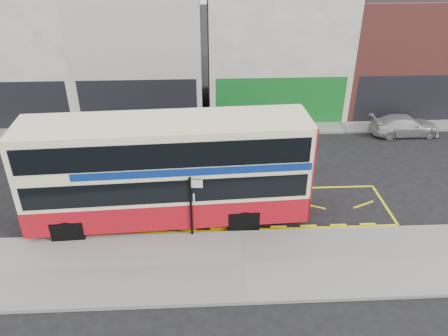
{
  "coord_description": "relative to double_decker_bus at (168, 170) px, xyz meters",
  "views": [
    {
      "loc": [
        -1.4,
        -15.1,
        11.58
      ],
      "look_at": [
        -0.56,
        2.0,
        1.94
      ],
      "focal_mm": 35.0,
      "sensor_mm": 36.0,
      "label": 1
    }
  ],
  "objects": [
    {
      "name": "ground",
      "position": [
        2.95,
        -0.95,
        -2.49
      ],
      "size": [
        120.0,
        120.0,
        0.0
      ],
      "primitive_type": "plane",
      "color": "black",
      "rests_on": "ground"
    },
    {
      "name": "road_markings",
      "position": [
        2.95,
        0.65,
        -2.48
      ],
      "size": [
        14.0,
        3.4,
        0.01
      ],
      "primitive_type": null,
      "color": "#FFFB0D",
      "rests_on": "ground"
    },
    {
      "name": "terrace_left",
      "position": [
        -2.55,
        14.03,
        2.84
      ],
      "size": [
        8.0,
        8.01,
        11.8
      ],
      "color": "beige",
      "rests_on": "ground"
    },
    {
      "name": "street_tree_right",
      "position": [
        11.52,
        11.05,
        1.1
      ],
      "size": [
        2.44,
        2.44,
        5.26
      ],
      "color": "#322516",
      "rests_on": "ground"
    },
    {
      "name": "terrace_far_left",
      "position": [
        -10.55,
        14.03,
        2.34
      ],
      "size": [
        8.0,
        8.01,
        10.8
      ],
      "color": "white",
      "rests_on": "ground"
    },
    {
      "name": "car_white",
      "position": [
        13.99,
        8.23,
        -1.87
      ],
      "size": [
        4.27,
        1.83,
        1.23
      ],
      "primitive_type": "imported",
      "rotation": [
        0.0,
        0.0,
        1.6
      ],
      "color": "#BABABA",
      "rests_on": "ground"
    },
    {
      "name": "car_silver",
      "position": [
        -3.63,
        7.29,
        -1.86
      ],
      "size": [
        3.92,
        2.29,
        1.25
      ],
      "primitive_type": "imported",
      "rotation": [
        0.0,
        0.0,
        1.34
      ],
      "color": "#B5B4B9",
      "rests_on": "ground"
    },
    {
      "name": "terrace_right",
      "position": [
        15.45,
        14.03,
        2.09
      ],
      "size": [
        9.0,
        8.01,
        10.3
      ],
      "color": "#97453C",
      "rests_on": "ground"
    },
    {
      "name": "pavement",
      "position": [
        2.95,
        -3.25,
        -2.41
      ],
      "size": [
        40.0,
        4.0,
        0.15
      ],
      "primitive_type": "cube",
      "color": "gray",
      "rests_on": "ground"
    },
    {
      "name": "double_decker_bus",
      "position": [
        0.0,
        0.0,
        0.0
      ],
      "size": [
        11.95,
        3.31,
        4.73
      ],
      "rotation": [
        0.0,
        0.0,
        0.05
      ],
      "color": "#FFF6C2",
      "rests_on": "ground"
    },
    {
      "name": "car_grey",
      "position": [
        3.3,
        7.67,
        -1.88
      ],
      "size": [
        3.87,
        1.97,
        1.22
      ],
      "primitive_type": "imported",
      "rotation": [
        0.0,
        0.0,
        1.76
      ],
      "color": "#3C3E44",
      "rests_on": "ground"
    },
    {
      "name": "far_pavement",
      "position": [
        2.95,
        10.05,
        -2.41
      ],
      "size": [
        50.0,
        3.0,
        0.15
      ],
      "primitive_type": "cube",
      "color": "gray",
      "rests_on": "ground"
    },
    {
      "name": "terrace_green_shop",
      "position": [
        6.45,
        14.03,
        2.59
      ],
      "size": [
        9.0,
        8.01,
        11.3
      ],
      "color": "white",
      "rests_on": "ground"
    },
    {
      "name": "kerb",
      "position": [
        2.95,
        -1.33,
        -2.41
      ],
      "size": [
        40.0,
        0.15,
        0.15
      ],
      "primitive_type": "cube",
      "color": "gray",
      "rests_on": "ground"
    },
    {
      "name": "bus_stop_post",
      "position": [
        1.0,
        -1.35,
        -0.67
      ],
      "size": [
        0.68,
        0.15,
        2.75
      ],
      "rotation": [
        0.0,
        0.0,
        -0.08
      ],
      "color": "black",
      "rests_on": "pavement"
    }
  ]
}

